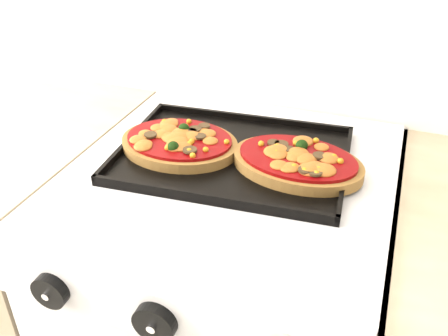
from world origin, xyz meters
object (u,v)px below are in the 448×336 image
at_px(stove, 230,334).
at_px(baking_tray, 233,154).
at_px(pizza_left, 179,142).
at_px(pizza_right, 297,160).

distance_m(stove, baking_tray, 0.47).
distance_m(pizza_left, pizza_right, 0.23).
xyz_separation_m(baking_tray, pizza_right, (0.13, -0.01, 0.02)).
relative_size(pizza_left, pizza_right, 0.95).
bearing_deg(baking_tray, stove, -77.77).
bearing_deg(pizza_left, stove, -9.38).
bearing_deg(pizza_right, stove, -167.05).
bearing_deg(baking_tray, pizza_right, -7.44).
distance_m(stove, pizza_right, 0.50).
xyz_separation_m(stove, baking_tray, (-0.01, 0.03, 0.47)).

